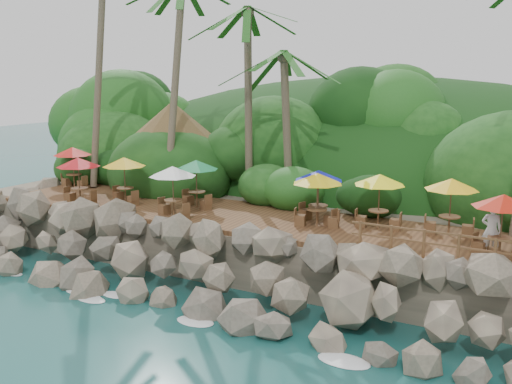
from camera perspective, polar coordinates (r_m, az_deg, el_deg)
The scene contains 11 objects.
ground at distance 20.96m, azimuth -8.06°, elevation -12.07°, with size 140.00×140.00×0.00m, color #19514F.
land_base at distance 34.19m, azimuth 8.06°, elevation -0.93°, with size 32.00×25.20×2.10m, color gray.
jungle_hill at distance 41.36m, azimuth 11.69°, elevation -0.38°, with size 44.80×28.00×15.40m, color #143811.
seawall at distance 22.06m, azimuth -5.03°, elevation -7.57°, with size 29.00×4.00×2.30m, color gray, non-canonical shape.
terrace at distance 25.04m, azimuth 0.00°, elevation -2.69°, with size 26.00×5.00×0.20m, color brown.
jungle_foliage at distance 33.52m, azimuth 7.40°, elevation -3.01°, with size 44.00×16.00×12.00m, color #143811, non-canonical shape.
foam_line at distance 21.16m, azimuth -7.57°, elevation -11.72°, with size 25.20×0.80×0.06m.
palapa at distance 31.69m, azimuth -8.15°, elevation 6.77°, with size 5.24×5.24×4.60m.
dining_clusters at distance 24.13m, azimuth 0.91°, elevation 1.43°, with size 25.62×4.76×2.19m.
railing at distance 20.02m, azimuth 17.64°, elevation -4.80°, with size 6.10×0.10×1.00m.
waiter at distance 21.15m, azimuth 22.03°, elevation -3.44°, with size 0.65×0.43×1.79m, color white.
Camera 1 is at (11.63, -15.31, 8.33)m, focal length 40.91 mm.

